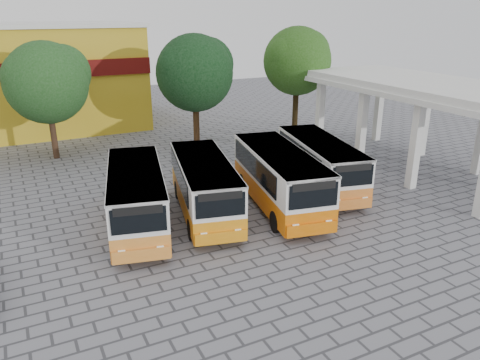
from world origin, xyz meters
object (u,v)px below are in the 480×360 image
bus_far_right (320,162)px  bus_centre_left (205,184)px  bus_far_left (136,195)px  bus_centre_right (280,176)px

bus_far_right → bus_centre_left: bearing=-163.9°
bus_far_left → bus_centre_right: size_ratio=0.96×
bus_far_left → bus_centre_right: bus_centre_right is taller
bus_centre_right → bus_far_right: (3.29, 1.22, -0.08)m
bus_centre_left → bus_centre_right: (3.60, -0.81, 0.10)m
bus_far_left → bus_centre_left: (3.22, -0.04, -0.01)m
bus_centre_left → bus_far_right: bearing=16.0°
bus_centre_left → bus_centre_right: bus_centre_right is taller
bus_centre_left → bus_centre_right: size_ratio=0.95×
bus_far_left → bus_far_right: bus_far_left is taller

